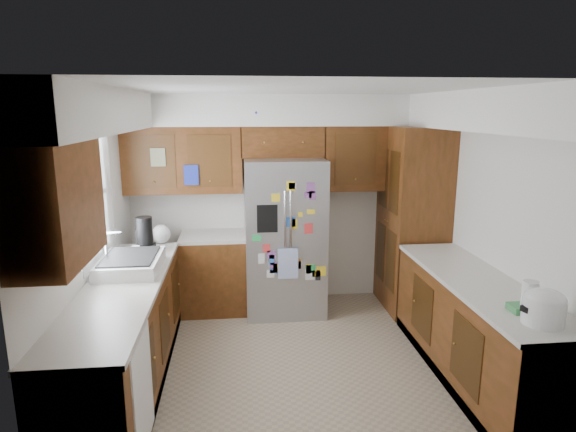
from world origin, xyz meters
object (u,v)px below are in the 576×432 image
object	(u,v)px
rice_cooker	(544,306)
paper_towel	(529,298)
pantry	(412,220)
fridge	(284,236)

from	to	relation	value
rice_cooker	paper_towel	world-z (taller)	paper_towel
rice_cooker	pantry	bearing A→B (deg)	89.99
fridge	rice_cooker	xyz separation A→B (m)	(1.50, -2.54, 0.15)
fridge	paper_towel	world-z (taller)	fridge
pantry	fridge	size ratio (longest dim) A/B	1.19
rice_cooker	fridge	bearing A→B (deg)	120.60
rice_cooker	paper_towel	size ratio (longest dim) A/B	1.17
pantry	paper_towel	xyz separation A→B (m)	(-0.01, -2.33, -0.03)
fridge	rice_cooker	size ratio (longest dim) A/B	6.32
fridge	rice_cooker	world-z (taller)	fridge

